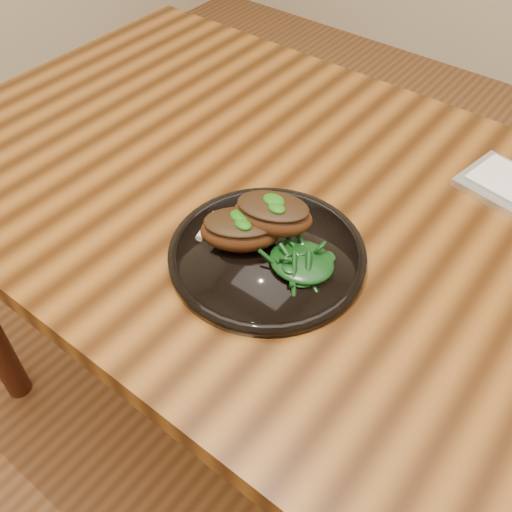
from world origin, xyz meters
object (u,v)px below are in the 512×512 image
Objects in this scene: plate at (267,254)px; greens_heap at (302,258)px; desk at (363,271)px; lamb_chop_front at (240,229)px.

plate is 3.03× the size of greens_heap.
desk is 17.62× the size of greens_heap.
lamb_chop_front reaches higher than plate.
plate is at bearing -174.81° from greens_heap.
desk is 0.18m from greens_heap.
greens_heap reaches higher than desk.
greens_heap is at bearing -104.67° from desk.
desk is 12.14× the size of lamb_chop_front.
plate is at bearing -123.12° from desk.
lamb_chop_front is (-0.04, -0.01, 0.03)m from plate.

